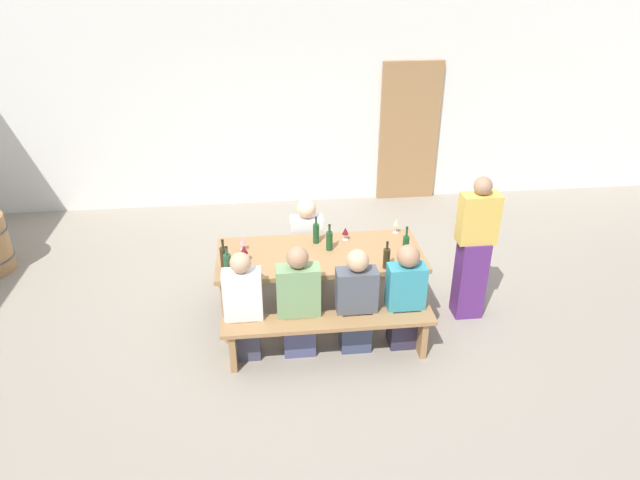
{
  "coord_description": "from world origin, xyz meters",
  "views": [
    {
      "loc": [
        -0.56,
        -5.03,
        3.53
      ],
      "look_at": [
        0.0,
        0.0,
        0.9
      ],
      "focal_mm": 31.67,
      "sensor_mm": 36.0,
      "label": 1
    }
  ],
  "objects_px": {
    "wine_bottle_5": "(387,258)",
    "seated_guest_near_1": "(299,304)",
    "wine_bottle_4": "(329,240)",
    "seated_guest_near_0": "(244,309)",
    "bench_near": "(329,328)",
    "wine_glass_3": "(243,241)",
    "wine_glass_1": "(396,223)",
    "standing_host": "(474,252)",
    "wine_bottle_2": "(228,265)",
    "wine_bottle_3": "(406,245)",
    "wooden_door": "(409,133)",
    "seated_guest_near_2": "(356,303)",
    "seated_guest_near_3": "(405,298)",
    "wine_glass_2": "(244,250)",
    "wine_bottle_1": "(316,233)",
    "bench_far": "(313,252)",
    "seated_guest_far_0": "(307,245)",
    "tasting_table": "(320,259)",
    "wine_bottle_0": "(224,257)",
    "wine_glass_0": "(345,231)"
  },
  "relations": [
    {
      "from": "wooden_door",
      "to": "seated_guest_far_0",
      "type": "xyz_separation_m",
      "value": [
        -1.78,
        -2.46,
        -0.52
      ]
    },
    {
      "from": "wine_bottle_1",
      "to": "standing_host",
      "type": "height_order",
      "value": "standing_host"
    },
    {
      "from": "wine_bottle_4",
      "to": "seated_guest_near_0",
      "type": "bearing_deg",
      "value": -143.31
    },
    {
      "from": "seated_guest_far_0",
      "to": "seated_guest_near_3",
      "type": "bearing_deg",
      "value": 35.02
    },
    {
      "from": "wine_bottle_0",
      "to": "seated_guest_near_3",
      "type": "xyz_separation_m",
      "value": [
        1.71,
        -0.4,
        -0.33
      ]
    },
    {
      "from": "wine_bottle_3",
      "to": "wine_bottle_5",
      "type": "xyz_separation_m",
      "value": [
        -0.25,
        -0.22,
        -0.01
      ]
    },
    {
      "from": "wine_bottle_3",
      "to": "seated_guest_near_3",
      "type": "bearing_deg",
      "value": -102.19
    },
    {
      "from": "wine_bottle_5",
      "to": "wooden_door",
      "type": "bearing_deg",
      "value": 72.43
    },
    {
      "from": "wine_bottle_3",
      "to": "seated_guest_near_0",
      "type": "bearing_deg",
      "value": -164.34
    },
    {
      "from": "wine_bottle_5",
      "to": "seated_guest_near_2",
      "type": "relative_size",
      "value": 0.26
    },
    {
      "from": "wine_bottle_3",
      "to": "standing_host",
      "type": "relative_size",
      "value": 0.2
    },
    {
      "from": "wine_bottle_0",
      "to": "wine_glass_0",
      "type": "distance_m",
      "value": 1.34
    },
    {
      "from": "wine_bottle_2",
      "to": "wooden_door",
      "type": "bearing_deg",
      "value": 52.76
    },
    {
      "from": "wine_bottle_1",
      "to": "tasting_table",
      "type": "bearing_deg",
      "value": -86.1
    },
    {
      "from": "seated_guest_near_0",
      "to": "seated_guest_far_0",
      "type": "bearing_deg",
      "value": -30.26
    },
    {
      "from": "wine_bottle_4",
      "to": "wine_glass_3",
      "type": "distance_m",
      "value": 0.89
    },
    {
      "from": "wine_bottle_5",
      "to": "seated_guest_near_1",
      "type": "xyz_separation_m",
      "value": [
        -0.88,
        -0.23,
        -0.32
      ]
    },
    {
      "from": "seated_guest_near_0",
      "to": "seated_guest_near_2",
      "type": "relative_size",
      "value": 1.03
    },
    {
      "from": "wine_bottle_2",
      "to": "seated_guest_near_2",
      "type": "height_order",
      "value": "seated_guest_near_2"
    },
    {
      "from": "seated_guest_near_1",
      "to": "wine_glass_0",
      "type": "bearing_deg",
      "value": -33.53
    },
    {
      "from": "wine_bottle_1",
      "to": "seated_guest_near_2",
      "type": "xyz_separation_m",
      "value": [
        0.3,
        -0.83,
        -0.35
      ]
    },
    {
      "from": "wine_bottle_4",
      "to": "wine_glass_2",
      "type": "relative_size",
      "value": 1.64
    },
    {
      "from": "wine_bottle_5",
      "to": "standing_host",
      "type": "bearing_deg",
      "value": 11.99
    },
    {
      "from": "wine_glass_0",
      "to": "seated_guest_near_1",
      "type": "distance_m",
      "value": 1.08
    },
    {
      "from": "wine_glass_1",
      "to": "standing_host",
      "type": "bearing_deg",
      "value": -37.12
    },
    {
      "from": "wine_bottle_4",
      "to": "wine_glass_0",
      "type": "distance_m",
      "value": 0.28
    },
    {
      "from": "wine_glass_0",
      "to": "seated_guest_near_1",
      "type": "height_order",
      "value": "seated_guest_near_1"
    },
    {
      "from": "wooden_door",
      "to": "wine_bottle_2",
      "type": "height_order",
      "value": "wooden_door"
    },
    {
      "from": "bench_far",
      "to": "wine_glass_1",
      "type": "height_order",
      "value": "wine_glass_1"
    },
    {
      "from": "wine_bottle_2",
      "to": "seated_guest_near_0",
      "type": "xyz_separation_m",
      "value": [
        0.13,
        -0.23,
        -0.34
      ]
    },
    {
      "from": "wine_glass_2",
      "to": "standing_host",
      "type": "height_order",
      "value": "standing_host"
    },
    {
      "from": "wine_glass_1",
      "to": "wooden_door",
      "type": "bearing_deg",
      "value": 73.12
    },
    {
      "from": "wine_glass_1",
      "to": "seated_guest_far_0",
      "type": "xyz_separation_m",
      "value": [
        -0.96,
        0.24,
        -0.34
      ]
    },
    {
      "from": "wine_glass_1",
      "to": "standing_host",
      "type": "height_order",
      "value": "standing_host"
    },
    {
      "from": "bench_near",
      "to": "wine_glass_3",
      "type": "height_order",
      "value": "wine_glass_3"
    },
    {
      "from": "wine_bottle_3",
      "to": "wine_glass_3",
      "type": "bearing_deg",
      "value": 169.65
    },
    {
      "from": "tasting_table",
      "to": "bench_far",
      "type": "distance_m",
      "value": 0.82
    },
    {
      "from": "bench_near",
      "to": "wine_glass_1",
      "type": "height_order",
      "value": "wine_glass_1"
    },
    {
      "from": "seated_guest_far_0",
      "to": "wine_bottle_4",
      "type": "bearing_deg",
      "value": 19.38
    },
    {
      "from": "wine_bottle_0",
      "to": "wine_glass_3",
      "type": "height_order",
      "value": "wine_bottle_0"
    },
    {
      "from": "bench_far",
      "to": "wine_glass_3",
      "type": "relative_size",
      "value": 14.1
    },
    {
      "from": "wine_bottle_5",
      "to": "wine_glass_1",
      "type": "xyz_separation_m",
      "value": [
        0.27,
        0.73,
        0.01
      ]
    },
    {
      "from": "wine_bottle_5",
      "to": "seated_guest_near_2",
      "type": "xyz_separation_m",
      "value": [
        -0.33,
        -0.23,
        -0.34
      ]
    },
    {
      "from": "seated_guest_near_1",
      "to": "seated_guest_near_0",
      "type": "bearing_deg",
      "value": 90.0
    },
    {
      "from": "bench_near",
      "to": "standing_host",
      "type": "relative_size",
      "value": 1.27
    },
    {
      "from": "wine_bottle_0",
      "to": "wine_glass_1",
      "type": "xyz_separation_m",
      "value": [
        1.83,
        0.56,
        0.0
      ]
    },
    {
      "from": "wooden_door",
      "to": "wine_glass_1",
      "type": "height_order",
      "value": "wooden_door"
    },
    {
      "from": "wine_glass_1",
      "to": "bench_far",
      "type": "bearing_deg",
      "value": 156.24
    },
    {
      "from": "wine_bottle_2",
      "to": "seated_guest_near_0",
      "type": "height_order",
      "value": "seated_guest_near_0"
    },
    {
      "from": "wine_bottle_2",
      "to": "wine_bottle_4",
      "type": "bearing_deg",
      "value": 22.96
    }
  ]
}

